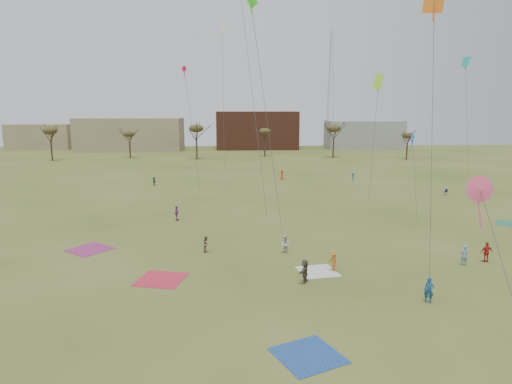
{
  "coord_description": "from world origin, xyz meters",
  "views": [
    {
      "loc": [
        -1.73,
        -27.53,
        12.92
      ],
      "look_at": [
        0.0,
        12.0,
        5.5
      ],
      "focal_mm": 31.27,
      "sensor_mm": 36.0,
      "label": 1
    }
  ],
  "objects_px": {
    "camp_chair_right": "(445,193)",
    "flyer_near_right": "(429,290)",
    "spectator_fore_a": "(487,252)",
    "radio_tower": "(330,90)"
  },
  "relations": [
    {
      "from": "spectator_fore_a",
      "to": "radio_tower",
      "type": "xyz_separation_m",
      "value": [
        10.49,
        117.07,
        18.33
      ]
    },
    {
      "from": "spectator_fore_a",
      "to": "radio_tower",
      "type": "relative_size",
      "value": 0.04
    },
    {
      "from": "spectator_fore_a",
      "to": "radio_tower",
      "type": "height_order",
      "value": "radio_tower"
    },
    {
      "from": "flyer_near_right",
      "to": "camp_chair_right",
      "type": "xyz_separation_m",
      "value": [
        18.83,
        37.54,
        -0.62
      ]
    },
    {
      "from": "camp_chair_right",
      "to": "flyer_near_right",
      "type": "bearing_deg",
      "value": -48.5
    },
    {
      "from": "flyer_near_right",
      "to": "spectator_fore_a",
      "type": "relative_size",
      "value": 1.0
    },
    {
      "from": "radio_tower",
      "to": "camp_chair_right",
      "type": "bearing_deg",
      "value": -90.01
    },
    {
      "from": "flyer_near_right",
      "to": "radio_tower",
      "type": "distance_m",
      "value": 127.55
    },
    {
      "from": "flyer_near_right",
      "to": "spectator_fore_a",
      "type": "xyz_separation_m",
      "value": [
        8.36,
        7.73,
        -0.0
      ]
    },
    {
      "from": "flyer_near_right",
      "to": "spectator_fore_a",
      "type": "height_order",
      "value": "flyer_near_right"
    }
  ]
}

